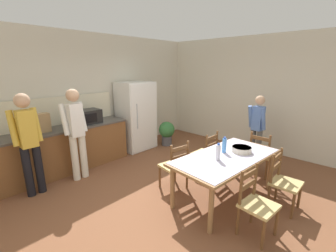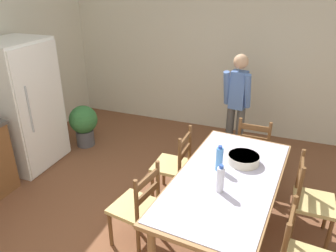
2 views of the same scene
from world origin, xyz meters
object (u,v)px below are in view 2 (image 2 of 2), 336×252
object	(u,v)px
chair_side_far_right	(174,165)
person_by_table	(237,101)
refrigerator	(23,106)
bottle_off_centre	(219,159)
dining_table	(227,184)
chair_head_end	(253,149)
chair_side_far_left	(137,207)
bottle_near_centre	(220,179)
potted_plant	(84,123)
serving_bowl	(244,159)
chair_side_near_right	(310,201)

from	to	relation	value
chair_side_far_right	person_by_table	world-z (taller)	person_by_table
refrigerator	bottle_off_centre	distance (m)	2.86
dining_table	chair_head_end	world-z (taller)	chair_head_end
dining_table	person_by_table	bearing A→B (deg)	7.40
chair_side_far_left	bottle_near_centre	bearing A→B (deg)	108.52
potted_plant	bottle_off_centre	bearing A→B (deg)	-115.49
refrigerator	chair_head_end	bearing A→B (deg)	-77.05
serving_bowl	chair_side_far_right	distance (m)	0.91
person_by_table	potted_plant	bearing A→B (deg)	-68.27
dining_table	chair_side_near_right	world-z (taller)	chair_side_near_right
chair_side_far_right	chair_side_near_right	bearing A→B (deg)	85.22
person_by_table	dining_table	bearing A→B (deg)	15.70
chair_head_end	person_by_table	bearing A→B (deg)	-56.96
bottle_near_centre	serving_bowl	size ratio (longest dim) A/B	0.84
serving_bowl	person_by_table	world-z (taller)	person_by_table
person_by_table	bottle_off_centre	bearing A→B (deg)	12.53
chair_head_end	chair_side_far_left	size ratio (longest dim) A/B	1.00
chair_side_far_left	bottle_off_centre	bearing A→B (deg)	133.49
chair_side_near_right	refrigerator	bearing A→B (deg)	87.13
dining_table	chair_side_far_left	world-z (taller)	chair_side_far_left
dining_table	chair_head_end	distance (m)	1.26
chair_head_end	bottle_near_centre	bearing A→B (deg)	85.75
potted_plant	dining_table	bearing A→B (deg)	-116.48
refrigerator	potted_plant	world-z (taller)	refrigerator
bottle_near_centre	serving_bowl	bearing A→B (deg)	-12.21
dining_table	chair_side_far_right	xyz separation A→B (m)	(0.50, 0.72, -0.23)
refrigerator	potted_plant	bearing A→B (deg)	-31.02
chair_head_end	potted_plant	size ratio (longest dim) A/B	1.36
chair_side_far_right	chair_head_end	xyz separation A→B (m)	(0.74, -0.83, 0.00)
bottle_off_centre	chair_side_far_left	xyz separation A→B (m)	(-0.46, 0.69, -0.44)
dining_table	chair_side_far_left	distance (m)	0.90
chair_side_near_right	chair_side_far_left	distance (m)	1.74
potted_plant	chair_side_far_left	bearing A→B (deg)	-133.23
chair_head_end	person_by_table	xyz separation A→B (m)	(0.55, 0.35, 0.42)
bottle_off_centre	potted_plant	size ratio (longest dim) A/B	0.40
bottle_off_centre	chair_side_far_right	size ratio (longest dim) A/B	0.30
bottle_near_centre	chair_head_end	distance (m)	1.54
refrigerator	person_by_table	world-z (taller)	refrigerator
serving_bowl	chair_side_far_right	xyz separation A→B (m)	(0.17, 0.82, -0.36)
chair_side_far_left	chair_side_far_right	bearing A→B (deg)	-175.68
chair_side_near_right	person_by_table	xyz separation A→B (m)	(1.44, 1.03, 0.42)
serving_bowl	chair_side_far_left	world-z (taller)	chair_side_far_left
chair_side_near_right	chair_head_end	xyz separation A→B (m)	(0.88, 0.68, 0.00)
chair_side_near_right	person_by_table	size ratio (longest dim) A/B	0.59
refrigerator	bottle_off_centre	size ratio (longest dim) A/B	6.55
chair_side_far_right	chair_side_far_left	bearing A→B (deg)	-4.54
refrigerator	chair_side_far_left	distance (m)	2.36
dining_table	serving_bowl	distance (m)	0.36
refrigerator	serving_bowl	distance (m)	3.04
bottle_off_centre	chair_head_end	xyz separation A→B (m)	(1.13, -0.22, -0.44)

